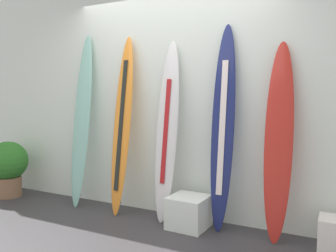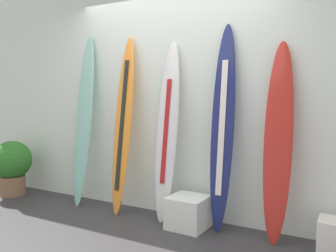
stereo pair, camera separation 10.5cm
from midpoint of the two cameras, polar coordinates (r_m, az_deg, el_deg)
The scene contains 9 objects.
wall_back at distance 4.05m, azimuth 2.06°, elevation 5.37°, with size 7.20×0.20×2.80m, color silver.
surfboard_seafoam at distance 4.46m, azimuth -12.96°, elevation 0.72°, with size 0.25×0.37×2.14m.
surfboard_sunset at distance 4.07m, azimuth -6.64°, elevation -0.08°, with size 0.24×0.36×2.07m.
surfboard_ivory at distance 3.79m, azimuth 0.65°, elevation -1.04°, with size 0.25×0.35×1.97m.
surfboard_navy at distance 3.56m, azimuth 9.76°, elevation -0.23°, with size 0.24×0.30×2.10m.
surfboard_crimson at distance 3.41m, azimuth 18.41°, elevation -2.72°, with size 0.27×0.33×1.89m.
display_block_left at distance 3.46m, azimuth 26.54°, elevation -16.10°, with size 0.28×0.28×0.31m.
display_block_center at distance 3.74m, azimuth 4.18°, elevation -13.87°, with size 0.40×0.40×0.33m.
potted_plant at distance 5.26m, azimuth -23.61°, elevation -5.75°, with size 0.52×0.52×0.76m.
Camera 2 is at (1.87, -2.29, 1.37)m, focal length 37.26 mm.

